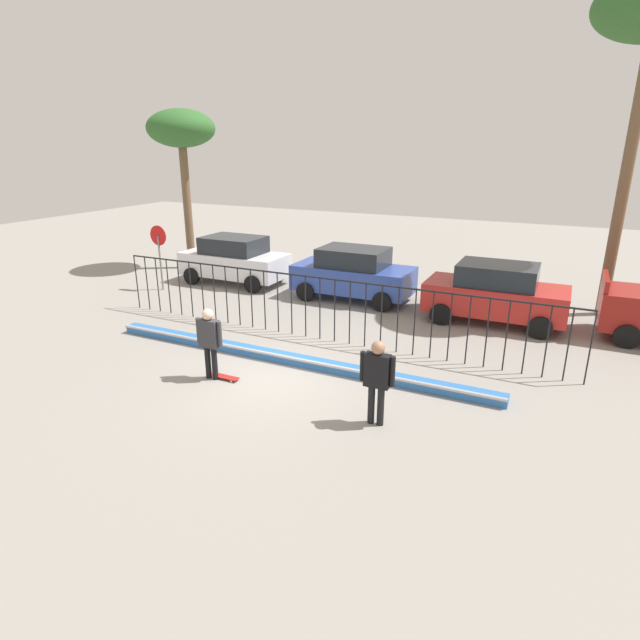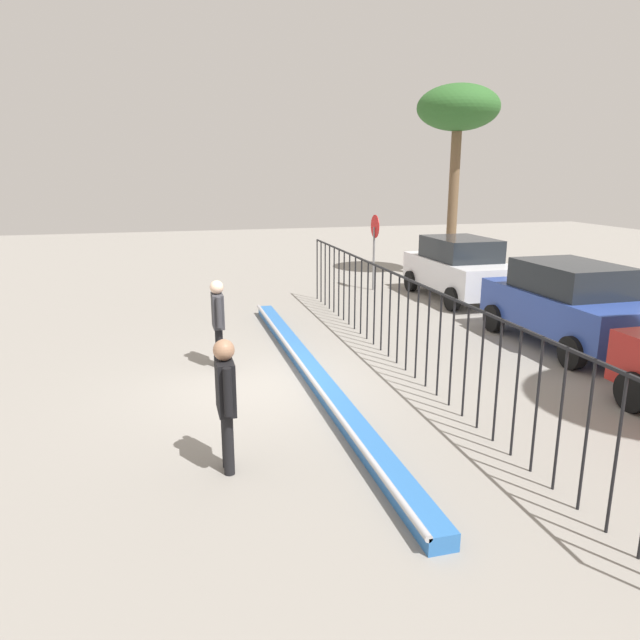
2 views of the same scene
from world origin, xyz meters
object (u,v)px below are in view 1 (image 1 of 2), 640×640
Objects in this scene: skateboard at (224,377)px; stop_sign at (159,249)px; camera_operator at (377,375)px; parked_car_white at (234,260)px; skateboarder at (209,337)px; palm_tree_short at (181,132)px; parked_car_blue at (353,273)px; parked_car_red at (495,293)px.

stop_sign is (-6.97, 5.67, 1.56)m from skateboard.
parked_car_white reaches higher than camera_operator.
stop_sign reaches higher than skateboard.
stop_sign reaches higher than camera_operator.
skateboarder is 0.26× the size of palm_tree_short.
skateboard is 7.75m from parked_car_blue.
skateboard is 9.00m from parked_car_red.
palm_tree_short is (-8.37, 9.19, 5.81)m from skateboard.
camera_operator is at bearing -101.94° from parked_car_red.
camera_operator is 0.27× the size of palm_tree_short.
skateboarder is at bearing -55.44° from parked_car_white.
skateboarder is 13.22m from palm_tree_short.
skateboarder is at bearing -48.89° from palm_tree_short.
parked_car_blue reaches higher than camera_operator.
parked_car_white is 10.27m from parked_car_red.
skateboarder is 0.42× the size of parked_car_red.
parked_car_red is 12.35m from stop_sign.
palm_tree_short is at bearing 111.81° from stop_sign.
skateboard is 13.72m from palm_tree_short.
skateboarder is at bearing 36.94° from camera_operator.
skateboard is at bearing 49.13° from skateboarder.
palm_tree_short is at bearing 168.93° from parked_car_red.
parked_car_red reaches higher than camera_operator.
skateboard is at bearing -91.12° from parked_car_blue.
camera_operator is 0.42× the size of parked_car_white.
skateboard is 0.19× the size of parked_car_red.
parked_car_white is 5.22m from parked_car_blue.
parked_car_white is 1.00× the size of parked_car_red.
parked_car_red is at bearing 53.65° from skateboard.
parked_car_white reaches higher than skateboarder.
parked_car_blue is at bearing 171.96° from parked_car_red.
stop_sign is (-12.24, -1.57, 0.64)m from parked_car_red.
camera_operator is 0.42× the size of parked_car_red.
skateboard is 9.26m from parked_car_white.
parked_car_blue is 1.00× the size of parked_car_red.
parked_car_blue is 10.02m from palm_tree_short.
parked_car_blue and parked_car_red have the same top height.
parked_car_red reaches higher than skateboard.
parked_car_white and parked_car_red have the same top height.
skateboard is 0.44× the size of camera_operator.
stop_sign is at bearing 140.55° from skateboard.
parked_car_white is (-4.98, 7.75, 0.91)m from skateboard.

